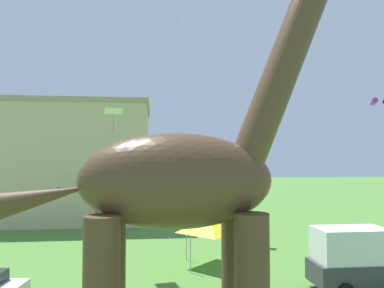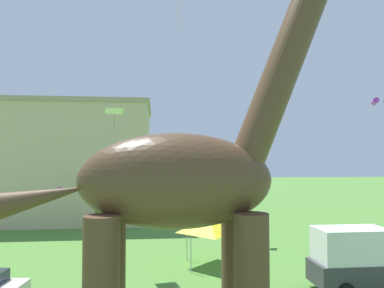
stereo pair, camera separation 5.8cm
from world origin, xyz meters
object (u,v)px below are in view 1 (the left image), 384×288
object	(u,v)px
parked_box_truck	(364,258)
kite_apex	(234,158)
kite_drifting	(60,188)
kite_mid_center	(114,111)
kite_high_right	(377,102)
dinosaur_sculpture	(174,181)
festival_canopy_tent	(209,225)

from	to	relation	value
parked_box_truck	kite_apex	distance (m)	13.24
parked_box_truck	kite_drifting	bearing A→B (deg)	138.96
kite_apex	kite_mid_center	world-z (taller)	kite_mid_center
kite_high_right	kite_mid_center	size ratio (longest dim) A/B	1.10
kite_mid_center	dinosaur_sculpture	bearing A→B (deg)	-73.10
kite_drifting	kite_mid_center	bearing A→B (deg)	-61.72
kite_drifting	kite_apex	distance (m)	16.37
kite_mid_center	kite_apex	bearing A→B (deg)	32.45
parked_box_truck	kite_high_right	size ratio (longest dim) A/B	3.48
parked_box_truck	kite_drifting	distance (m)	25.80
kite_apex	kite_mid_center	size ratio (longest dim) A/B	0.63
kite_high_right	kite_mid_center	xyz separation A→B (m)	(-20.40, -3.77, -1.57)
kite_high_right	kite_drifting	bearing A→B (deg)	164.24
kite_apex	kite_high_right	bearing A→B (deg)	-10.43
parked_box_truck	kite_apex	size ratio (longest dim) A/B	6.06
festival_canopy_tent	kite_mid_center	distance (m)	9.50
kite_high_right	kite_apex	bearing A→B (deg)	169.57
festival_canopy_tent	kite_mid_center	xyz separation A→B (m)	(-6.11, 0.43, 7.26)
kite_apex	parked_box_truck	bearing A→B (deg)	-70.11
dinosaur_sculpture	kite_high_right	distance (m)	23.10
dinosaur_sculpture	parked_box_truck	size ratio (longest dim) A/B	2.95
parked_box_truck	dinosaur_sculpture	bearing A→B (deg)	-153.02
parked_box_truck	kite_high_right	bearing A→B (deg)	53.09
dinosaur_sculpture	parked_box_truck	bearing A→B (deg)	1.09
dinosaur_sculpture	kite_mid_center	distance (m)	11.87
dinosaur_sculpture	parked_box_truck	xyz separation A→B (m)	(10.06, 5.12, -4.33)
kite_drifting	dinosaur_sculpture	bearing A→B (deg)	-67.05
kite_high_right	kite_mid_center	distance (m)	20.80
parked_box_truck	kite_mid_center	bearing A→B (deg)	157.09
kite_drifting	kite_high_right	world-z (taller)	kite_high_right
dinosaur_sculpture	kite_apex	xyz separation A→B (m)	(5.91, 16.59, 0.83)
parked_box_truck	kite_mid_center	distance (m)	16.61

